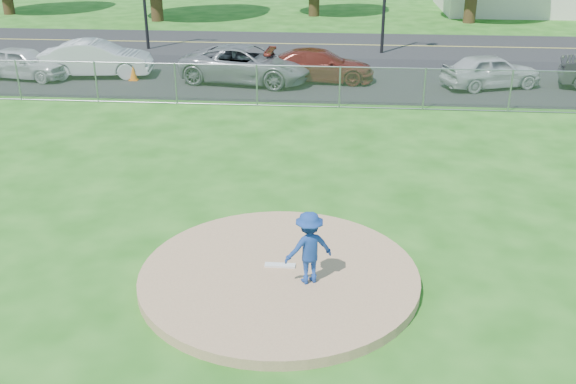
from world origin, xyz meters
name	(u,v)px	position (x,y,z in m)	size (l,w,h in m)	color
ground	(308,124)	(0.00, 10.00, 0.00)	(120.00, 120.00, 0.00)	#1B5813
pitchers_mound	(279,276)	(0.00, 0.00, 0.10)	(5.40, 5.40, 0.20)	#A77E5B
pitching_rubber	(280,265)	(0.00, 0.20, 0.22)	(0.60, 0.15, 0.04)	white
chain_link_fence	(312,87)	(0.00, 12.00, 0.75)	(40.00, 0.06, 1.50)	gray
parking_lot	(317,78)	(0.00, 16.50, 0.01)	(50.00, 8.00, 0.01)	black
street	(323,44)	(0.00, 24.00, 0.00)	(60.00, 7.00, 0.01)	black
pitcher	(309,248)	(0.59, -0.30, 0.91)	(0.92, 0.53, 1.42)	navy
traffic_cone	(133,73)	(-7.69, 15.37, 0.33)	(0.33, 0.33, 0.65)	orange
parked_car_silver	(24,63)	(-12.37, 15.29, 0.67)	(1.57, 3.89, 1.33)	silver
parked_car_white	(97,59)	(-9.42, 15.92, 0.77)	(1.61, 4.61, 1.52)	silver
parked_car_gray	(246,64)	(-2.91, 15.49, 0.76)	(2.48, 5.38, 1.49)	slate
parked_car_darkred	(320,65)	(0.13, 15.96, 0.66)	(1.83, 4.51, 1.31)	maroon
parked_car_pearl	(491,71)	(7.02, 15.43, 0.68)	(1.59, 3.96, 1.35)	silver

